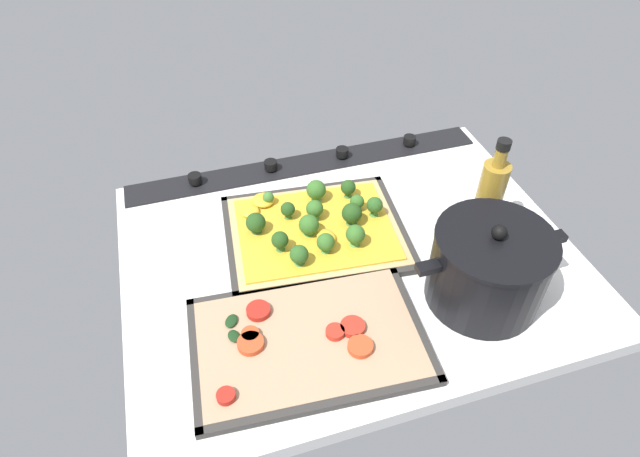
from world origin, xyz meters
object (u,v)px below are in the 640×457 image
veggie_pizza_back (306,339)px  oil_bottle (489,198)px  baking_tray_back (308,341)px  baking_tray_front (315,234)px  cooking_pot (488,268)px  broccoli_pizza (315,226)px

veggie_pizza_back → oil_bottle: (-38.38, -14.46, 7.45)cm
baking_tray_back → veggie_pizza_back: 0.75cm
baking_tray_front → baking_tray_back: size_ratio=0.95×
baking_tray_front → oil_bottle: bearing=164.5°
oil_bottle → veggie_pizza_back: bearing=20.6°
baking_tray_back → oil_bottle: oil_bottle is taller
baking_tray_front → veggie_pizza_back: veggie_pizza_back is taller
cooking_pot → baking_tray_back: bearing=1.2°
broccoli_pizza → veggie_pizza_back: broccoli_pizza is taller
veggie_pizza_back → cooking_pot: bearing=-178.9°
broccoli_pizza → veggie_pizza_back: bearing=70.2°
broccoli_pizza → oil_bottle: bearing=164.0°
oil_bottle → baking_tray_front: bearing=-15.5°
oil_bottle → cooking_pot: bearing=60.7°
veggie_pizza_back → baking_tray_back: bearing=167.3°
broccoli_pizza → oil_bottle: 31.90cm
baking_tray_front → oil_bottle: oil_bottle is taller
baking_tray_back → cooking_pot: (-30.32, -0.65, 6.47)cm
broccoli_pizza → veggie_pizza_back: (8.32, 23.07, -1.15)cm
baking_tray_front → baking_tray_back: bearing=70.7°
veggie_pizza_back → cooking_pot: cooking_pot is taller
cooking_pot → oil_bottle: (-7.79, -13.87, 1.68)cm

